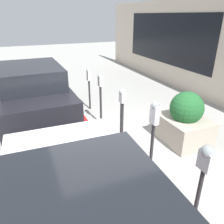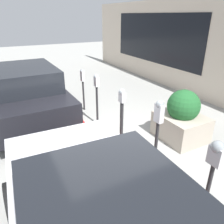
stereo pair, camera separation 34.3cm
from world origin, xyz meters
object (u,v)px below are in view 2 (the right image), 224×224
Objects in this scene: parking_meter_nearest at (214,164)px; planter_box at (182,119)px; parked_car_middle at (26,93)px; parking_meter_second at (158,126)px; parking_meter_middle at (122,112)px; parking_meter_farthest at (83,81)px; parking_meter_fourth at (97,90)px.

planter_box is at bearing -36.43° from parking_meter_nearest.
parking_meter_second is at bearing -157.00° from parked_car_middle.
parking_meter_middle reaches higher than parking_meter_farthest.
parking_meter_middle is 0.99× the size of parking_meter_fourth.
parked_car_middle is (3.68, 1.63, -0.28)m from parking_meter_second.
parking_meter_second is 4.04m from parked_car_middle.
parking_meter_farthest is at bearing -0.36° from parking_meter_second.
parking_meter_fourth is 2.01m from parked_car_middle.
parking_meter_fourth is at bearing -127.43° from parked_car_middle.
parked_car_middle reaches higher than parking_meter_middle.
planter_box is at bearing -133.11° from parked_car_middle.
parking_meter_second reaches higher than parking_meter_nearest.
parked_car_middle is at bearing 47.78° from planter_box.
parking_meter_middle is (1.18, 0.01, -0.20)m from parking_meter_second.
parked_car_middle reaches higher than parking_meter_farthest.
parking_meter_nearest is 0.34× the size of parked_car_middle.
parking_meter_second reaches higher than parking_meter_farthest.
parking_meter_farthest is (4.75, -0.02, -0.12)m from parking_meter_nearest.
parking_meter_nearest reaches higher than parking_meter_farthest.
parking_meter_fourth is at bearing 42.61° from planter_box.
parking_meter_farthest is at bearing -0.24° from parking_meter_nearest.
parking_meter_second is at bearing 0.14° from parking_meter_nearest.
parking_meter_nearest is 2.53m from planter_box.
parking_meter_nearest is 0.99× the size of parking_meter_middle.
parking_meter_nearest is 1.13× the size of planter_box.
parking_meter_farthest is 0.32× the size of parked_car_middle.
planter_box is (1.99, -1.47, -0.53)m from parking_meter_nearest.
planter_box is at bearing -137.39° from parking_meter_fourth.
parked_car_middle reaches higher than parking_meter_nearest.
parking_meter_fourth is at bearing 0.34° from parking_meter_nearest.
parking_meter_farthest is 1.66m from parked_car_middle.
parking_meter_second is 1.25× the size of planter_box.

